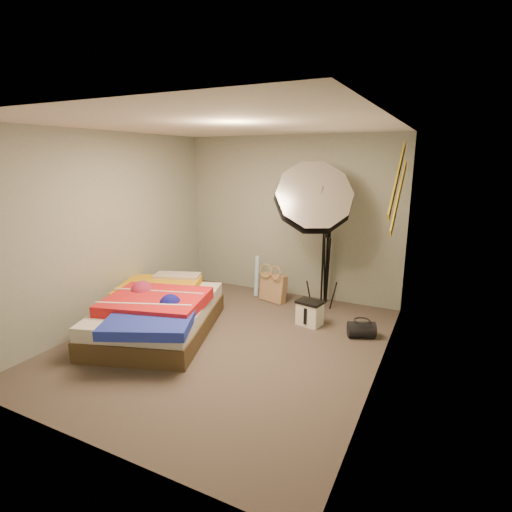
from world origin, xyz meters
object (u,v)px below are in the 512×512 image
Objects in this scene: tote_bag at (273,288)px; bed at (158,312)px; wrapping_roll at (257,276)px; camera_case at (310,314)px; duffel_bag at (361,330)px; photo_umbrella at (313,200)px; camera_tripod at (327,262)px.

bed is at bearing -101.72° from tote_bag.
tote_bag is at bearing -19.95° from wrapping_roll.
tote_bag is 1.40× the size of camera_case.
camera_case is at bearing -32.91° from wrapping_roll.
duffel_bag is 1.80m from photo_umbrella.
tote_bag is 1.56m from photo_umbrella.
wrapping_roll reaches higher than bed.
camera_tripod is (0.08, 0.51, -0.97)m from photo_umbrella.
photo_umbrella is at bearing -1.78° from tote_bag.
photo_umbrella reaches higher than duffel_bag.
duffel_bag is 1.38m from camera_tripod.
camera_tripod is at bearing 37.48° from tote_bag.
camera_tripod reaches higher than tote_bag.
tote_bag is at bearing 163.55° from photo_umbrella.
duffel_bag is (0.70, -0.08, -0.05)m from camera_case.
photo_umbrella is 1.10m from camera_tripod.
camera_case is 1.97m from bed.
wrapping_roll is 2.03m from duffel_bag.
photo_umbrella is at bearing -17.67° from wrapping_roll.
camera_case is at bearing 149.34° from duffel_bag.
bed is at bearing -128.24° from camera_tripod.
tote_bag is at bearing -157.19° from camera_tripod.
tote_bag is 1.01m from camera_case.
bed is at bearing -135.57° from camera_case.
wrapping_roll is (-0.34, 0.12, 0.11)m from tote_bag.
bed is 2.51m from photo_umbrella.
duffel_bag is (1.50, -0.70, -0.11)m from tote_bag.
duffel_bag is at bearing -10.21° from tote_bag.
wrapping_roll is 2.11× the size of camera_case.
duffel_bag is 0.15× the size of bed.
photo_umbrella reaches higher than tote_bag.
camera_tripod is (1.08, 0.19, 0.32)m from wrapping_roll.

